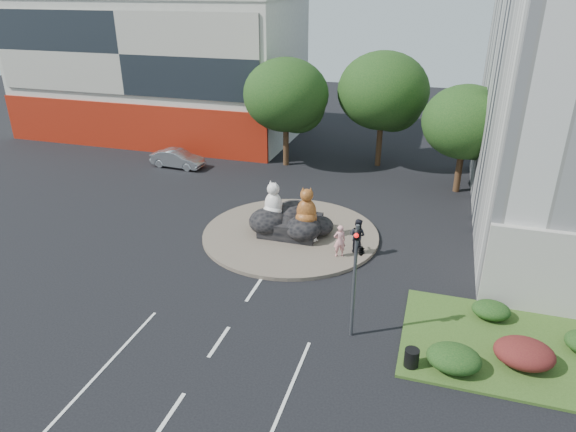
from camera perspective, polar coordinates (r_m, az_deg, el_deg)
name	(u,v)px	position (r m, az deg, el deg)	size (l,w,h in m)	color
ground	(219,342)	(21.45, -7.67, -13.68)	(120.00, 120.00, 0.00)	black
roundabout_island	(291,234)	(29.34, 0.29, -2.01)	(10.00, 10.00, 0.20)	brown
rock_plinth	(291,225)	(29.10, 0.29, -1.04)	(3.20, 2.60, 0.90)	black
shophouse_block	(160,67)	(50.57, -14.06, 15.80)	(25.20, 12.30, 17.40)	beige
grass_verge	(533,351)	(22.83, 25.53, -13.39)	(10.00, 6.00, 0.12)	#2B4918
tree_left	(287,98)	(39.75, -0.11, 12.94)	(6.46, 6.46, 8.27)	#382314
tree_mid	(384,95)	(40.21, 10.60, 13.12)	(6.84, 6.84, 8.76)	#382314
tree_right	(466,125)	(36.27, 19.20, 9.48)	(5.70, 5.70, 7.30)	#382314
hedge_near_green	(454,358)	(20.54, 17.95, -14.81)	(2.00, 1.60, 0.90)	black
hedge_red	(524,353)	(21.62, 24.77, -13.69)	(2.20, 1.76, 0.99)	#4F1517
hedge_back_green	(491,310)	(23.83, 21.65, -9.69)	(1.60, 1.28, 0.72)	black
traffic_light	(358,258)	(19.78, 7.80, -4.65)	(0.44, 1.24, 5.00)	#595B60
street_lamp	(559,200)	(25.26, 27.90, 1.55)	(2.34, 0.22, 8.06)	#595B60
cat_white	(273,198)	(28.86, -1.64, 1.96)	(1.24, 1.08, 2.07)	silver
cat_tabby	(307,205)	(27.97, 2.08, 1.21)	(1.25, 1.09, 2.09)	#BD7D27
kitten_calico	(264,229)	(28.74, -2.65, -1.50)	(0.49, 0.42, 0.82)	silver
kitten_white	(313,235)	(28.14, 2.81, -2.16)	(0.46, 0.40, 0.77)	silver
pedestrian_pink	(340,241)	(26.57, 5.75, -2.76)	(0.64, 0.42, 1.76)	pink
pedestrian_dark	(357,236)	(27.05, 7.71, -2.18)	(0.92, 0.72, 1.90)	black
parked_car	(178,159)	(41.20, -12.18, 6.25)	(1.47, 4.21, 1.39)	#A4A7AC
litter_bin	(412,358)	(20.30, 13.57, -15.06)	(0.55, 0.55, 0.72)	black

